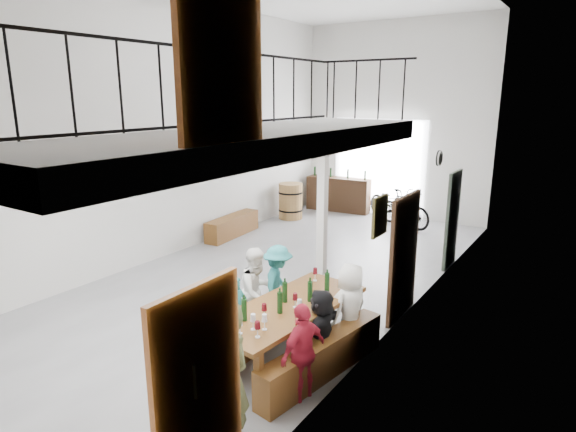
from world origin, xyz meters
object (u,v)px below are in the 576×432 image
Objects in this scene: side_bench at (232,226)px; serving_counter at (339,194)px; host_standing at (229,377)px; oak_barrel at (291,201)px; tasting_table at (288,311)px; bench_inner at (257,329)px; bicycle_near at (392,203)px.

side_bench is 0.94× the size of serving_counter.
oak_barrel is at bearing 135.70° from host_standing.
tasting_table is 1.35× the size of side_bench.
host_standing reaches higher than bench_inner.
side_bench is 1.20× the size of host_standing.
tasting_table is 7.68m from oak_barrel.
oak_barrel is at bearing 148.17° from bicycle_near.
host_standing reaches higher than serving_counter.
oak_barrel is (-4.17, 6.45, -0.19)m from tasting_table.
side_bench is 7.56m from host_standing.
bench_inner is 1.14× the size of side_bench.
tasting_table reaches higher than bench_inner.
bench_inner is 7.31m from oak_barrel.
side_bench is 2.34m from oak_barrel.
tasting_table is 8.13m from bicycle_near.
serving_counter is 1.27× the size of host_standing.
oak_barrel is at bearing 128.42° from tasting_table.
bicycle_near reaches higher than bench_inner.
tasting_table is 1.27× the size of serving_counter.
host_standing is (4.57, -8.12, 0.25)m from oak_barrel.
oak_barrel is at bearing -119.35° from serving_counter.
host_standing reaches higher than bicycle_near.
serving_counter is 1.06× the size of bicycle_near.
side_bench is at bearing 146.01° from host_standing.
bicycle_near is at bearing 31.22° from oak_barrel.
tasting_table is at bearing -57.13° from oak_barrel.
side_bench reaches higher than bench_inner.
oak_barrel is (-3.59, 6.36, 0.27)m from bench_inner.
bench_inner is 2.04× the size of oak_barrel.
serving_counter is at bearing 127.93° from host_standing.
host_standing is (0.40, -1.67, 0.06)m from tasting_table.
tasting_table reaches higher than side_bench.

